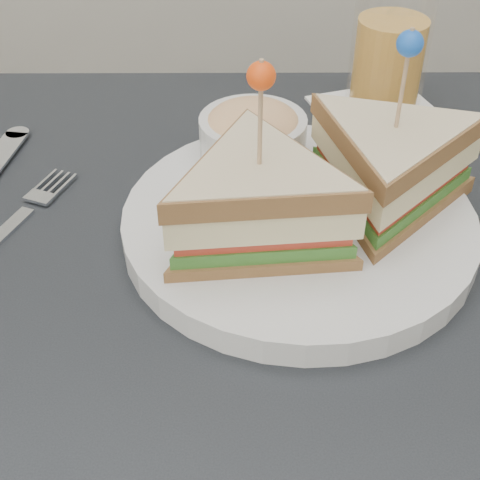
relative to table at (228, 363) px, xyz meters
The scene contains 4 objects.
table is the anchor object (origin of this frame).
plate_meal 0.16m from the table, 49.25° to the left, with size 0.40×0.40×0.18m.
cutlery_fork 0.23m from the table, 152.51° to the left, with size 0.08×0.17×0.01m.
drink_set 0.37m from the table, 59.98° to the left, with size 0.16×0.16×0.16m.
Camera 1 is at (0.01, -0.37, 1.11)m, focal length 50.00 mm.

